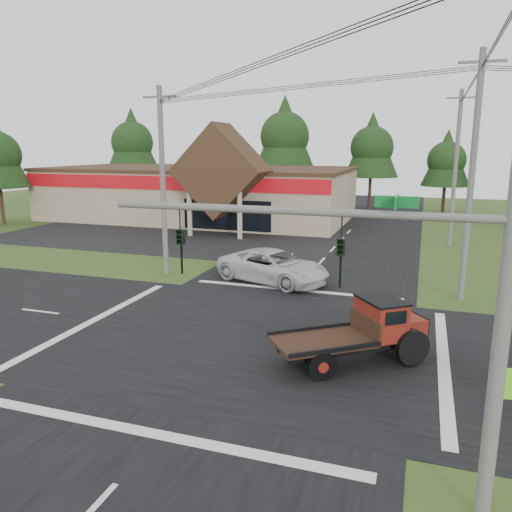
% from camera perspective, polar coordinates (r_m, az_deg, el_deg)
% --- Properties ---
extents(ground, '(120.00, 120.00, 0.00)m').
position_cam_1_polar(ground, '(19.52, -0.62, -9.42)').
color(ground, '#354F1C').
rests_on(ground, ground).
extents(road_ns, '(12.00, 120.00, 0.02)m').
position_cam_1_polar(road_ns, '(19.51, -0.62, -9.40)').
color(road_ns, black).
rests_on(road_ns, ground).
extents(road_ew, '(120.00, 12.00, 0.02)m').
position_cam_1_polar(road_ew, '(19.51, -0.62, -9.39)').
color(road_ew, black).
rests_on(road_ew, ground).
extents(parking_apron, '(28.00, 14.00, 0.02)m').
position_cam_1_polar(parking_apron, '(41.89, -10.22, 2.25)').
color(parking_apron, black).
rests_on(parking_apron, ground).
extents(cvs_building, '(30.40, 18.20, 9.19)m').
position_cam_1_polar(cvs_building, '(51.66, -6.36, 7.35)').
color(cvs_building, tan).
rests_on(cvs_building, ground).
extents(traffic_signal_mast, '(8.12, 0.24, 7.00)m').
position_cam_1_polar(traffic_signal_mast, '(10.02, 16.99, -4.57)').
color(traffic_signal_mast, '#595651').
rests_on(traffic_signal_mast, ground).
extents(utility_pole_nr, '(2.00, 0.30, 11.00)m').
position_cam_1_polar(utility_pole_nr, '(9.86, 27.23, 1.58)').
color(utility_pole_nr, '#595651').
rests_on(utility_pole_nr, ground).
extents(utility_pole_nw, '(2.00, 0.30, 10.50)m').
position_cam_1_polar(utility_pole_nw, '(28.79, -10.61, 8.47)').
color(utility_pole_nw, '#595651').
rests_on(utility_pole_nw, ground).
extents(utility_pole_ne, '(2.00, 0.30, 11.50)m').
position_cam_1_polar(utility_pole_ne, '(25.23, 23.42, 8.29)').
color(utility_pole_ne, '#595651').
rests_on(utility_pole_ne, ground).
extents(utility_pole_n, '(2.00, 0.30, 11.20)m').
position_cam_1_polar(utility_pole_n, '(39.19, 21.83, 9.31)').
color(utility_pole_n, '#595651').
rests_on(utility_pole_n, ground).
extents(tree_row_a, '(6.72, 6.72, 12.12)m').
position_cam_1_polar(tree_row_a, '(67.50, -13.98, 12.71)').
color(tree_row_a, '#332316').
rests_on(tree_row_a, ground).
extents(tree_row_b, '(5.60, 5.60, 10.10)m').
position_cam_1_polar(tree_row_b, '(64.56, -5.25, 11.86)').
color(tree_row_b, '#332316').
rests_on(tree_row_b, ground).
extents(tree_row_c, '(7.28, 7.28, 13.13)m').
position_cam_1_polar(tree_row_c, '(60.28, 3.30, 13.77)').
color(tree_row_c, '#332316').
rests_on(tree_row_c, ground).
extents(tree_row_d, '(6.16, 6.16, 11.11)m').
position_cam_1_polar(tree_row_d, '(59.41, 13.11, 12.20)').
color(tree_row_d, '#332316').
rests_on(tree_row_d, ground).
extents(tree_row_e, '(5.04, 5.04, 9.09)m').
position_cam_1_polar(tree_row_e, '(57.16, 20.97, 10.37)').
color(tree_row_e, '#332316').
rests_on(tree_row_e, ground).
extents(antique_flatbed_truck, '(5.49, 4.84, 2.23)m').
position_cam_1_polar(antique_flatbed_truck, '(17.37, 10.97, -8.53)').
color(antique_flatbed_truck, '#601D0D').
rests_on(antique_flatbed_truck, ground).
extents(white_pickup, '(6.89, 4.80, 1.75)m').
position_cam_1_polar(white_pickup, '(27.20, 1.99, -1.18)').
color(white_pickup, silver).
rests_on(white_pickup, ground).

